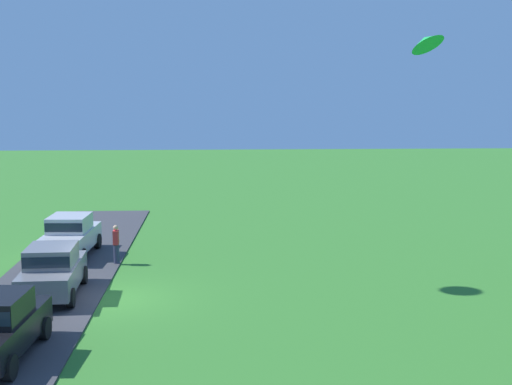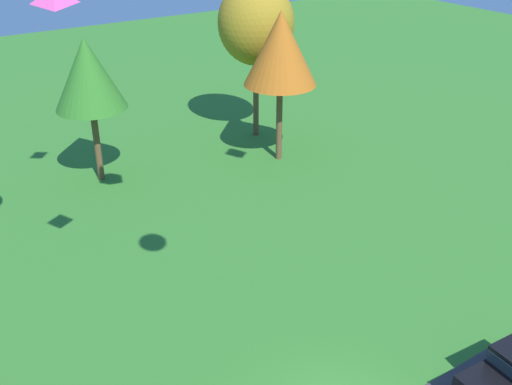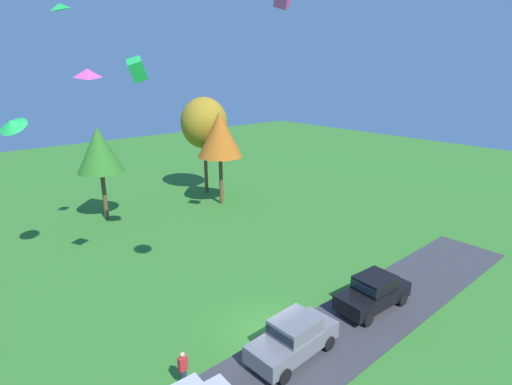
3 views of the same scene
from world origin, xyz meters
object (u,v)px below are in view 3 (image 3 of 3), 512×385
(tree_right_of_center, at_px, (220,135))
(person_beside_suv, at_px, (183,370))
(tree_lone_near, at_px, (204,123))
(kite_delta_low_drifter, at_px, (12,124))
(tree_far_right, at_px, (99,150))
(kite_diamond_high_right, at_px, (59,6))
(kite_box_over_trees, at_px, (137,70))
(car_sedan_by_flagpole, at_px, (373,291))
(kite_diamond_high_left, at_px, (87,73))
(car_sedan_far_end, at_px, (294,336))

(tree_right_of_center, bearing_deg, person_beside_suv, -130.07)
(tree_lone_near, bearing_deg, kite_delta_low_drifter, -155.71)
(tree_far_right, distance_m, kite_delta_low_drifter, 10.87)
(kite_diamond_high_right, bearing_deg, person_beside_suv, -94.78)
(tree_far_right, xyz_separation_m, kite_box_over_trees, (-1.09, -10.67, 6.34))
(tree_lone_near, xyz_separation_m, kite_delta_low_drifter, (-18.07, -8.15, 2.28))
(car_sedan_by_flagpole, bearing_deg, tree_lone_near, 77.19)
(tree_lone_near, xyz_separation_m, kite_diamond_high_left, (-15.79, -14.36, 4.98))
(person_beside_suv, xyz_separation_m, tree_lone_near, (15.99, 21.79, 6.34))
(kite_diamond_high_right, distance_m, kite_box_over_trees, 5.25)
(kite_diamond_high_right, bearing_deg, kite_delta_low_drifter, 172.94)
(person_beside_suv, height_order, kite_diamond_high_right, kite_diamond_high_right)
(tree_right_of_center, height_order, kite_box_over_trees, kite_box_over_trees)
(kite_delta_low_drifter, bearing_deg, kite_diamond_high_right, -7.06)
(car_sedan_far_end, bearing_deg, person_beside_suv, 161.13)
(person_beside_suv, height_order, kite_diamond_high_left, kite_diamond_high_left)
(kite_box_over_trees, bearing_deg, person_beside_suv, -111.09)
(kite_box_over_trees, bearing_deg, kite_diamond_high_right, 135.02)
(tree_far_right, height_order, kite_diamond_high_right, kite_diamond_high_right)
(car_sedan_by_flagpole, relative_size, kite_diamond_high_right, 5.18)
(tree_right_of_center, height_order, kite_diamond_high_left, kite_diamond_high_left)
(tree_right_of_center, xyz_separation_m, kite_box_over_trees, (-11.02, -7.50, 5.73))
(tree_lone_near, distance_m, kite_diamond_high_left, 21.92)
(car_sedan_far_end, distance_m, kite_diamond_high_right, 21.13)
(kite_box_over_trees, bearing_deg, tree_right_of_center, 34.21)
(car_sedan_by_flagpole, distance_m, kite_box_over_trees, 17.87)
(kite_diamond_high_left, bearing_deg, person_beside_suv, -91.52)
(tree_lone_near, bearing_deg, tree_far_right, -176.01)
(kite_delta_low_drifter, bearing_deg, car_sedan_far_end, -66.07)
(car_sedan_by_flagpole, distance_m, tree_far_right, 23.99)
(car_sedan_by_flagpole, distance_m, kite_diamond_high_right, 23.02)
(tree_far_right, height_order, tree_lone_near, tree_lone_near)
(tree_far_right, xyz_separation_m, tree_right_of_center, (9.93, -3.18, 0.61))
(kite_diamond_high_left, bearing_deg, car_sedan_far_end, -63.60)
(car_sedan_far_end, height_order, kite_diamond_high_left, kite_diamond_high_left)
(car_sedan_by_flagpole, height_order, tree_right_of_center, tree_right_of_center)
(person_beside_suv, xyz_separation_m, tree_far_right, (5.09, 21.03, 5.13))
(car_sedan_far_end, relative_size, kite_diamond_high_right, 5.14)
(car_sedan_by_flagpole, relative_size, kite_delta_low_drifter, 2.94)
(car_sedan_far_end, height_order, kite_diamond_high_right, kite_diamond_high_right)
(car_sedan_far_end, xyz_separation_m, kite_box_over_trees, (-0.69, 11.96, 11.31))
(car_sedan_by_flagpole, xyz_separation_m, kite_box_over_trees, (-6.63, 12.14, 11.31))
(car_sedan_by_flagpole, height_order, kite_diamond_high_right, kite_diamond_high_right)
(tree_right_of_center, xyz_separation_m, kite_delta_low_drifter, (-17.10, -4.22, 2.87))
(car_sedan_far_end, xyz_separation_m, kite_diamond_high_left, (-4.48, 9.03, 11.15))
(car_sedan_far_end, xyz_separation_m, person_beside_suv, (-4.68, 1.60, -0.16))
(tree_far_right, bearing_deg, car_sedan_far_end, -91.03)
(person_beside_suv, bearing_deg, kite_diamond_high_right, 85.22)
(tree_far_right, relative_size, tree_lone_near, 0.81)
(kite_delta_low_drifter, bearing_deg, tree_far_right, 45.88)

